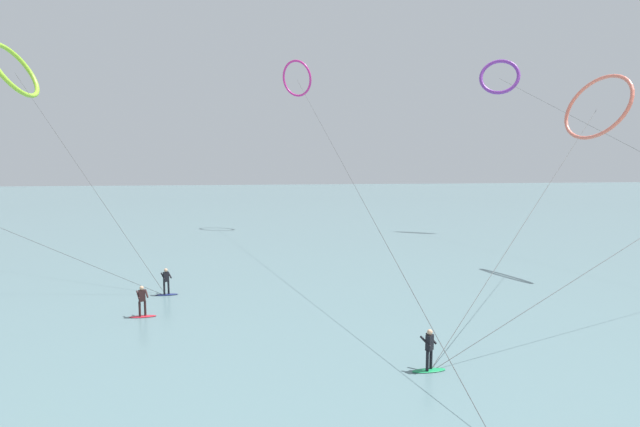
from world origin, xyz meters
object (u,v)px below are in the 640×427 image
at_px(surfer_crimson, 142,303).
at_px(kite_lime, 15,70).
at_px(kite_coral, 597,107).
at_px(surfer_emerald, 429,353).
at_px(kite_violet, 500,77).
at_px(kite_magenta, 297,79).
at_px(surfer_navy, 166,283).

relative_size(surfer_crimson, kite_lime, 0.09).
distance_m(kite_lime, kite_coral, 47.22).
height_order(surfer_emerald, kite_violet, kite_violet).
bearing_deg(surfer_emerald, surfer_crimson, -72.69).
distance_m(surfer_crimson, kite_magenta, 41.22).
distance_m(surfer_crimson, surfer_emerald, 15.33).
bearing_deg(kite_lime, surfer_crimson, -133.69).
relative_size(surfer_emerald, kite_magenta, 0.03).
distance_m(surfer_emerald, kite_coral, 26.03).
relative_size(surfer_navy, kite_violet, 0.04).
xyz_separation_m(surfer_emerald, kite_lime, (-26.10, 28.30, 15.53)).
bearing_deg(surfer_navy, surfer_emerald, 100.10).
height_order(surfer_navy, kite_violet, kite_violet).
bearing_deg(kite_violet, kite_magenta, -167.86).
xyz_separation_m(kite_lime, kite_magenta, (26.41, 15.19, 2.92)).
relative_size(surfer_crimson, surfer_navy, 1.00).
height_order(kite_coral, kite_violet, kite_violet).
distance_m(surfer_navy, kite_lime, 25.98).
relative_size(kite_lime, kite_violet, 0.41).
distance_m(surfer_emerald, kite_magenta, 47.24).
distance_m(surfer_crimson, kite_coral, 33.63).
xyz_separation_m(kite_lime, kite_coral, (44.79, -14.41, -3.91)).
bearing_deg(kite_lime, kite_magenta, -48.91).
bearing_deg(surfer_navy, surfer_crimson, 49.67).
height_order(surfer_crimson, kite_violet, kite_violet).
bearing_deg(kite_violet, kite_lime, -141.73).
height_order(kite_magenta, kite_violet, kite_magenta).
xyz_separation_m(surfer_crimson, kite_violet, (36.53, 27.18, 18.07)).
bearing_deg(kite_lime, surfer_emerald, -126.12).
bearing_deg(surfer_crimson, surfer_emerald, 120.42).
xyz_separation_m(surfer_emerald, kite_violet, (24.06, 36.09, 18.07)).
bearing_deg(surfer_navy, kite_coral, 149.46).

